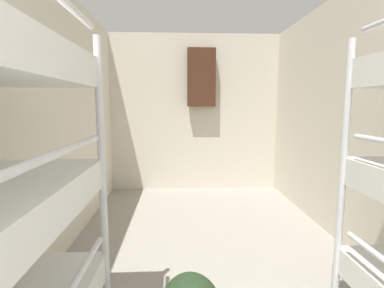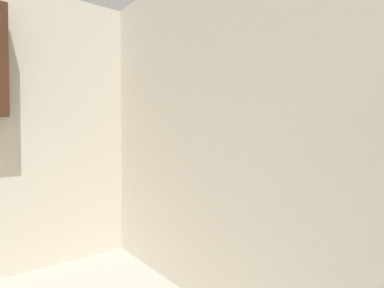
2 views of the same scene
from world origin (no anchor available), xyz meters
The scene contains 0 objects.
Camera 2 is at (-0.03, 2.46, 1.21)m, focal length 28.00 mm.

